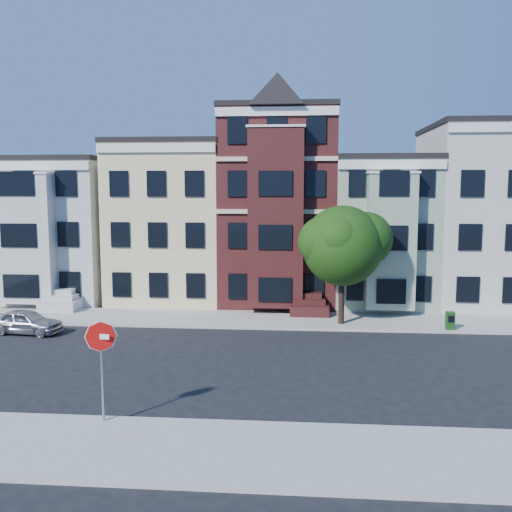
# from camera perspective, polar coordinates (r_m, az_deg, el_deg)

# --- Properties ---
(ground) EXTENTS (120.00, 120.00, 0.00)m
(ground) POSITION_cam_1_polar(r_m,az_deg,el_deg) (24.10, 0.82, -10.91)
(ground) COLOR black
(far_sidewalk) EXTENTS (60.00, 4.00, 0.15)m
(far_sidewalk) POSITION_cam_1_polar(r_m,az_deg,el_deg) (31.79, 1.81, -6.41)
(far_sidewalk) COLOR #9E9B93
(far_sidewalk) RESTS_ON ground
(near_sidewalk) EXTENTS (60.00, 4.00, 0.15)m
(near_sidewalk) POSITION_cam_1_polar(r_m,az_deg,el_deg) (16.65, -1.18, -19.04)
(near_sidewalk) COLOR #9E9B93
(near_sidewalk) RESTS_ON ground
(house_white) EXTENTS (8.00, 9.00, 9.00)m
(house_white) POSITION_cam_1_polar(r_m,az_deg,el_deg) (41.01, -19.11, 2.46)
(house_white) COLOR beige
(house_white) RESTS_ON ground
(house_yellow) EXTENTS (7.00, 9.00, 10.00)m
(house_yellow) POSITION_cam_1_polar(r_m,az_deg,el_deg) (38.45, -8.15, 3.25)
(house_yellow) COLOR beige
(house_yellow) RESTS_ON ground
(house_brown) EXTENTS (7.00, 9.00, 12.00)m
(house_brown) POSITION_cam_1_polar(r_m,az_deg,el_deg) (37.46, 2.36, 4.75)
(house_brown) COLOR #391413
(house_brown) RESTS_ON ground
(house_green) EXTENTS (6.00, 9.00, 9.00)m
(house_green) POSITION_cam_1_polar(r_m,az_deg,el_deg) (37.84, 12.24, 2.35)
(house_green) COLOR gray
(house_green) RESTS_ON ground
(house_cream) EXTENTS (8.00, 9.00, 11.00)m
(house_cream) POSITION_cam_1_polar(r_m,az_deg,el_deg) (39.31, 22.46, 3.61)
(house_cream) COLOR beige
(house_cream) RESTS_ON ground
(street_tree) EXTENTS (6.73, 6.73, 7.78)m
(street_tree) POSITION_cam_1_polar(r_m,az_deg,el_deg) (30.31, 8.62, 0.48)
(street_tree) COLOR #204910
(street_tree) RESTS_ON far_sidewalk
(parked_car) EXTENTS (3.80, 1.89, 1.24)m
(parked_car) POSITION_cam_1_polar(r_m,az_deg,el_deg) (31.26, -22.01, -6.10)
(parked_car) COLOR #ADAFB5
(parked_car) RESTS_ON ground
(newspaper_box) EXTENTS (0.42, 0.38, 0.93)m
(newspaper_box) POSITION_cam_1_polar(r_m,az_deg,el_deg) (30.90, 18.83, -6.14)
(newspaper_box) COLOR #1C4F19
(newspaper_box) RESTS_ON far_sidewalk
(stop_sign) EXTENTS (0.99, 0.22, 3.58)m
(stop_sign) POSITION_cam_1_polar(r_m,az_deg,el_deg) (18.42, -15.16, -10.46)
(stop_sign) COLOR red
(stop_sign) RESTS_ON near_sidewalk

